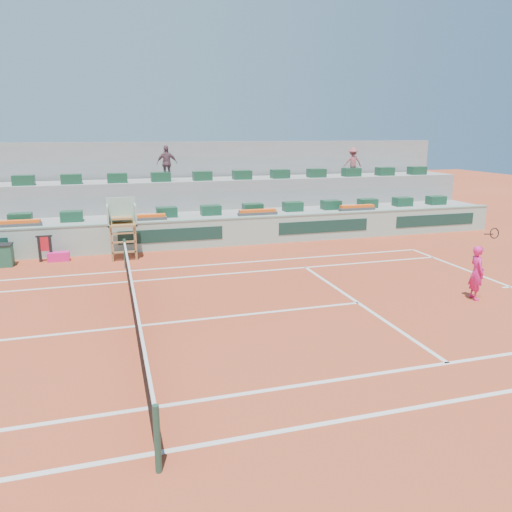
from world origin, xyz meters
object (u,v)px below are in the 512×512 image
object	(u,v)px
player_bag	(58,257)
tennis_player	(477,272)
drink_cooler_a	(2,255)
umpire_chair	(122,220)

from	to	relation	value
player_bag	tennis_player	bearing A→B (deg)	-34.11
drink_cooler_a	tennis_player	world-z (taller)	tennis_player
drink_cooler_a	umpire_chair	bearing A→B (deg)	-0.58
player_bag	drink_cooler_a	xyz separation A→B (m)	(-1.93, -0.21, 0.24)
player_bag	drink_cooler_a	size ratio (longest dim) A/B	0.96
drink_cooler_a	tennis_player	xyz separation A→B (m)	(14.34, -8.19, 0.41)
umpire_chair	drink_cooler_a	size ratio (longest dim) A/B	2.86
drink_cooler_a	tennis_player	bearing A→B (deg)	-29.74
player_bag	drink_cooler_a	bearing A→B (deg)	-173.79
player_bag	umpire_chair	xyz separation A→B (m)	(2.47, -0.25, 1.36)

